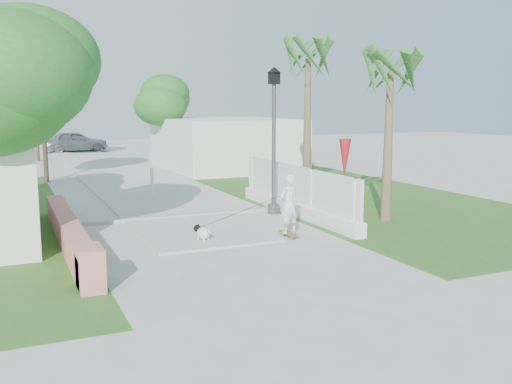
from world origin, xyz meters
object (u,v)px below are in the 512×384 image
street_lamp (274,135)px  bollard (152,182)px  patio_umbrella (345,159)px  parked_car (76,142)px  skateboarder (255,210)px  dog (202,233)px

street_lamp → bollard: 5.56m
patio_umbrella → parked_car: bearing=100.0°
skateboarder → parked_car: 29.05m
dog → parked_car: bearing=67.3°
bollard → dog: 7.17m
bollard → dog: (-0.49, -7.15, -0.35)m
bollard → patio_umbrella: (4.60, -5.50, 1.10)m
street_lamp → skateboarder: (-1.85, -2.79, -1.70)m
street_lamp → parked_car: bearing=96.3°
patio_umbrella → skateboarder: size_ratio=0.92×
street_lamp → patio_umbrella: size_ratio=1.93×
dog → patio_umbrella: bearing=-4.3°
skateboarder → parked_car: (-1.06, 29.03, 0.02)m
street_lamp → bollard: size_ratio=4.07×
street_lamp → bollard: bearing=121.0°
skateboarder → bollard: bearing=-97.9°
bollard → parked_car: (-0.20, 21.74, 0.16)m
bollard → patio_umbrella: patio_umbrella is taller
street_lamp → skateboarder: size_ratio=1.79×
street_lamp → parked_car: (-2.90, 26.24, -1.68)m
patio_umbrella → skateboarder: (-3.75, -1.79, -0.96)m
dog → parked_car: (0.29, 28.88, 0.51)m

